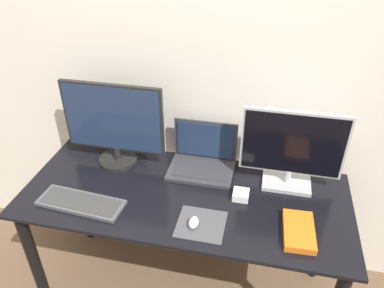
{
  "coord_description": "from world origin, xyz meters",
  "views": [
    {
      "loc": [
        0.34,
        -1.02,
        1.95
      ],
      "look_at": [
        0.01,
        0.45,
        0.96
      ],
      "focal_mm": 35.0,
      "sensor_mm": 36.0,
      "label": 1
    }
  ],
  "objects_px": {
    "laptop": "(203,158)",
    "mouse": "(194,222)",
    "keyboard": "(81,203)",
    "monitor_right": "(292,149)",
    "book": "(299,231)",
    "power_brick": "(241,195)",
    "monitor_left": "(114,124)"
  },
  "relations": [
    {
      "from": "monitor_left",
      "to": "keyboard",
      "type": "bearing_deg",
      "value": -96.12
    },
    {
      "from": "laptop",
      "to": "mouse",
      "type": "xyz_separation_m",
      "value": [
        0.05,
        -0.44,
        -0.04
      ]
    },
    {
      "from": "monitor_left",
      "to": "book",
      "type": "xyz_separation_m",
      "value": [
        0.96,
        -0.34,
        -0.22
      ]
    },
    {
      "from": "keyboard",
      "to": "book",
      "type": "distance_m",
      "value": 1.0
    },
    {
      "from": "mouse",
      "to": "monitor_right",
      "type": "bearing_deg",
      "value": 44.83
    },
    {
      "from": "keyboard",
      "to": "book",
      "type": "height_order",
      "value": "book"
    },
    {
      "from": "keyboard",
      "to": "monitor_left",
      "type": "bearing_deg",
      "value": 83.88
    },
    {
      "from": "laptop",
      "to": "monitor_left",
      "type": "bearing_deg",
      "value": -174.35
    },
    {
      "from": "book",
      "to": "power_brick",
      "type": "distance_m",
      "value": 0.32
    },
    {
      "from": "laptop",
      "to": "book",
      "type": "distance_m",
      "value": 0.63
    },
    {
      "from": "mouse",
      "to": "keyboard",
      "type": "bearing_deg",
      "value": 177.51
    },
    {
      "from": "keyboard",
      "to": "power_brick",
      "type": "relative_size",
      "value": 5.53
    },
    {
      "from": "monitor_left",
      "to": "mouse",
      "type": "xyz_separation_m",
      "value": [
        0.51,
        -0.39,
        -0.21
      ]
    },
    {
      "from": "power_brick",
      "to": "laptop",
      "type": "bearing_deg",
      "value": 137.84
    },
    {
      "from": "monitor_right",
      "to": "mouse",
      "type": "distance_m",
      "value": 0.59
    },
    {
      "from": "mouse",
      "to": "book",
      "type": "relative_size",
      "value": 0.3
    },
    {
      "from": "monitor_left",
      "to": "monitor_right",
      "type": "height_order",
      "value": "monitor_left"
    },
    {
      "from": "monitor_right",
      "to": "book",
      "type": "relative_size",
      "value": 2.1
    },
    {
      "from": "monitor_right",
      "to": "laptop",
      "type": "xyz_separation_m",
      "value": [
        -0.44,
        0.05,
        -0.15
      ]
    },
    {
      "from": "mouse",
      "to": "book",
      "type": "bearing_deg",
      "value": 6.98
    },
    {
      "from": "monitor_right",
      "to": "mouse",
      "type": "height_order",
      "value": "monitor_right"
    },
    {
      "from": "monitor_right",
      "to": "keyboard",
      "type": "relative_size",
      "value": 1.16
    },
    {
      "from": "monitor_right",
      "to": "book",
      "type": "xyz_separation_m",
      "value": [
        0.06,
        -0.34,
        -0.19
      ]
    },
    {
      "from": "mouse",
      "to": "power_brick",
      "type": "height_order",
      "value": "mouse"
    },
    {
      "from": "book",
      "to": "keyboard",
      "type": "bearing_deg",
      "value": -178.21
    },
    {
      "from": "monitor_left",
      "to": "power_brick",
      "type": "height_order",
      "value": "monitor_left"
    },
    {
      "from": "monitor_left",
      "to": "power_brick",
      "type": "relative_size",
      "value": 7.02
    },
    {
      "from": "keyboard",
      "to": "book",
      "type": "xyz_separation_m",
      "value": [
        1.0,
        0.03,
        0.01
      ]
    },
    {
      "from": "keyboard",
      "to": "laptop",
      "type": "bearing_deg",
      "value": 39.45
    },
    {
      "from": "keyboard",
      "to": "mouse",
      "type": "relative_size",
      "value": 5.93
    },
    {
      "from": "keyboard",
      "to": "power_brick",
      "type": "distance_m",
      "value": 0.76
    },
    {
      "from": "laptop",
      "to": "keyboard",
      "type": "height_order",
      "value": "laptop"
    }
  ]
}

